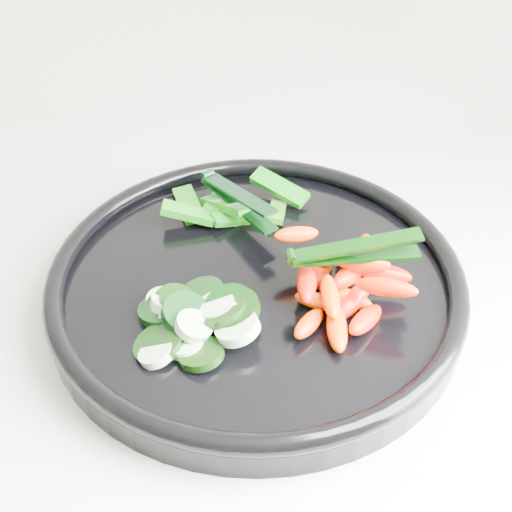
{
  "coord_description": "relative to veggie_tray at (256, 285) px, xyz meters",
  "views": [
    {
      "loc": [
        0.36,
        1.21,
        1.39
      ],
      "look_at": [
        0.32,
        1.68,
        0.99
      ],
      "focal_mm": 50.0,
      "sensor_mm": 36.0,
      "label": 1
    }
  ],
  "objects": [
    {
      "name": "tong_carrot",
      "position": [
        0.08,
        -0.01,
        0.05
      ],
      "size": [
        0.11,
        0.03,
        0.02
      ],
      "color": "black",
      "rests_on": "carrot_pile"
    },
    {
      "name": "carrot_pile",
      "position": [
        0.08,
        -0.01,
        0.02
      ],
      "size": [
        0.13,
        0.16,
        0.05
      ],
      "color": "#F21300",
      "rests_on": "veggie_tray"
    },
    {
      "name": "pepper_pile",
      "position": [
        -0.03,
        0.1,
        0.01
      ],
      "size": [
        0.15,
        0.09,
        0.04
      ],
      "color": "#1D690A",
      "rests_on": "veggie_tray"
    },
    {
      "name": "cucumber_pile",
      "position": [
        -0.05,
        -0.05,
        0.01
      ],
      "size": [
        0.12,
        0.12,
        0.04
      ],
      "color": "black",
      "rests_on": "veggie_tray"
    },
    {
      "name": "tong_pepper",
      "position": [
        -0.03,
        0.09,
        0.03
      ],
      "size": [
        0.08,
        0.1,
        0.02
      ],
      "color": "black",
      "rests_on": "pepper_pile"
    },
    {
      "name": "veggie_tray",
      "position": [
        0.0,
        0.0,
        0.0
      ],
      "size": [
        0.44,
        0.44,
        0.04
      ],
      "color": "black",
      "rests_on": "counter"
    }
  ]
}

